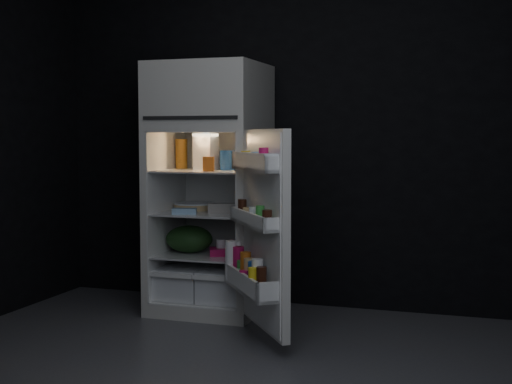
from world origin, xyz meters
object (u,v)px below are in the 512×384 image
(milk_jug, at_px, (206,153))
(yogurt_tray, at_px, (229,252))
(refrigerator, at_px, (211,179))
(egg_carton, at_px, (227,208))
(fridge_door, at_px, (260,233))

(milk_jug, distance_m, yogurt_tray, 0.72)
(milk_jug, height_order, yogurt_tray, milk_jug)
(refrigerator, height_order, yogurt_tray, refrigerator)
(milk_jug, bearing_deg, yogurt_tray, -6.63)
(egg_carton, bearing_deg, fridge_door, -76.00)
(fridge_door, xyz_separation_m, egg_carton, (-0.43, 0.58, 0.08))
(fridge_door, relative_size, egg_carton, 4.59)
(refrigerator, relative_size, fridge_door, 1.46)
(egg_carton, bearing_deg, milk_jug, 139.01)
(refrigerator, xyz_separation_m, egg_carton, (0.16, -0.10, -0.19))
(milk_jug, xyz_separation_m, yogurt_tray, (0.19, -0.04, -0.69))
(milk_jug, xyz_separation_m, egg_carton, (0.18, -0.06, -0.38))
(fridge_door, height_order, yogurt_tray, fridge_door)
(refrigerator, bearing_deg, egg_carton, -31.70)
(yogurt_tray, bearing_deg, egg_carton, -144.10)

